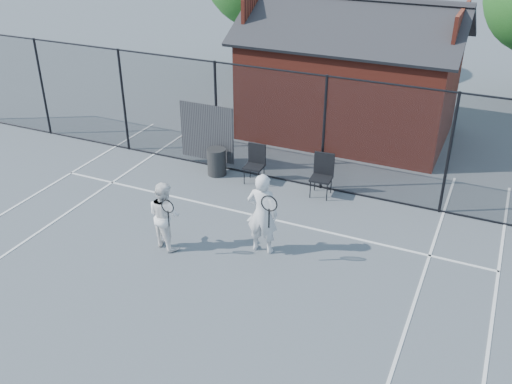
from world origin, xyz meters
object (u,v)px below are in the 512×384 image
at_px(waste_bin, 217,162).
at_px(chair_right, 321,177).
at_px(chair_left, 254,165).
at_px(player_front, 262,214).
at_px(player_back, 164,215).
at_px(clubhouse, 350,83).

bearing_deg(waste_bin, chair_right, 0.00).
distance_m(chair_left, waste_bin, 1.13).
bearing_deg(chair_left, player_front, -64.91).
height_order(player_front, chair_left, player_front).
bearing_deg(player_front, player_back, -161.07).
height_order(clubhouse, player_back, clubhouse).
distance_m(player_front, chair_right, 2.92).
distance_m(player_back, chair_right, 4.24).
xyz_separation_m(player_front, chair_right, (0.34, 2.87, -0.38)).
xyz_separation_m(player_back, waste_bin, (-0.65, 3.55, -0.39)).
relative_size(chair_left, chair_right, 0.94).
xyz_separation_m(clubhouse, chair_left, (-1.20, -4.42, -1.11)).
distance_m(clubhouse, waste_bin, 5.13).
bearing_deg(player_back, waste_bin, 100.31).
xyz_separation_m(clubhouse, player_front, (0.29, -7.27, -0.69)).
xyz_separation_m(clubhouse, player_back, (-1.68, -7.95, -0.84)).
distance_m(player_back, chair_left, 3.57).
relative_size(clubhouse, waste_bin, 8.81).
bearing_deg(clubhouse, chair_left, -105.23).
bearing_deg(waste_bin, player_front, -47.68).
bearing_deg(waste_bin, chair_left, -0.84).
height_order(player_front, chair_right, player_front).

